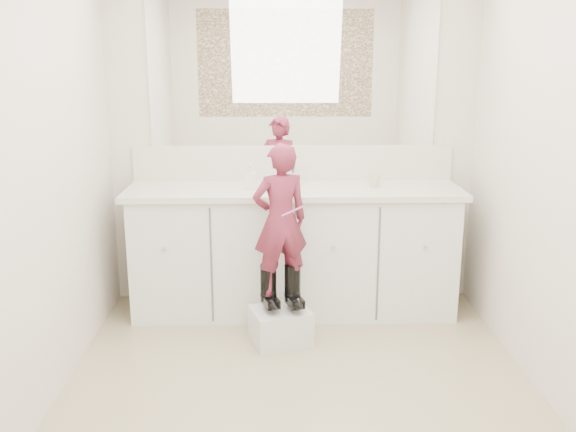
{
  "coord_description": "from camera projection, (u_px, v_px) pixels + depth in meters",
  "views": [
    {
      "loc": [
        -0.13,
        -3.05,
        1.8
      ],
      "look_at": [
        -0.05,
        0.7,
        0.82
      ],
      "focal_mm": 40.0,
      "sensor_mm": 36.0,
      "label": 1
    }
  ],
  "objects": [
    {
      "name": "wall_right",
      "position": [
        567.0,
        176.0,
        3.13
      ],
      "size": [
        0.0,
        3.0,
        3.0
      ],
      "primitive_type": "plane",
      "rotation": [
        1.57,
        0.0,
        -1.57
      ],
      "color": "beige",
      "rests_on": "floor"
    },
    {
      "name": "cup",
      "position": [
        374.0,
        180.0,
        4.39
      ],
      "size": [
        0.11,
        0.11,
        0.09
      ],
      "primitive_type": "imported",
      "rotation": [
        0.0,
        0.0,
        -0.17
      ],
      "color": "beige",
      "rests_on": "countertop"
    },
    {
      "name": "mirror",
      "position": [
        293.0,
        74.0,
        4.44
      ],
      "size": [
        2.0,
        0.02,
        1.0
      ],
      "primitive_type": "cube",
      "color": "white",
      "rests_on": "wall_back"
    },
    {
      "name": "wall_front",
      "position": [
        327.0,
        288.0,
        1.66
      ],
      "size": [
        2.6,
        0.0,
        2.6
      ],
      "primitive_type": "plane",
      "rotation": [
        -1.57,
        0.0,
        0.0
      ],
      "color": "beige",
      "rests_on": "floor"
    },
    {
      "name": "countertop",
      "position": [
        294.0,
        191.0,
        4.36
      ],
      "size": [
        2.28,
        0.58,
        0.04
      ],
      "primitive_type": "cube",
      "color": "beige",
      "rests_on": "vanity_cabinet"
    },
    {
      "name": "soap_bottle",
      "position": [
        250.0,
        176.0,
        4.32
      ],
      "size": [
        0.08,
        0.08,
        0.17
      ],
      "primitive_type": "imported",
      "rotation": [
        0.0,
        0.0,
        -0.09
      ],
      "color": "silver",
      "rests_on": "countertop"
    },
    {
      "name": "faucet",
      "position": [
        293.0,
        176.0,
        4.5
      ],
      "size": [
        0.08,
        0.08,
        0.1
      ],
      "primitive_type": "cylinder",
      "color": "silver",
      "rests_on": "countertop"
    },
    {
      "name": "dot_panel",
      "position": [
        329.0,
        113.0,
        1.55
      ],
      "size": [
        2.0,
        0.01,
        1.2
      ],
      "primitive_type": "cube",
      "color": "#472819",
      "rests_on": "wall_front"
    },
    {
      "name": "boot_right",
      "position": [
        292.0,
        286.0,
        4.0
      ],
      "size": [
        0.16,
        0.22,
        0.29
      ],
      "primitive_type": null,
      "rotation": [
        0.0,
        0.0,
        0.3
      ],
      "color": "black",
      "rests_on": "step_stool"
    },
    {
      "name": "wall_left",
      "position": [
        32.0,
        178.0,
        3.08
      ],
      "size": [
        0.0,
        3.0,
        3.0
      ],
      "primitive_type": "plane",
      "rotation": [
        1.57,
        0.0,
        1.57
      ],
      "color": "beige",
      "rests_on": "floor"
    },
    {
      "name": "floor",
      "position": [
        301.0,
        399.0,
        3.41
      ],
      "size": [
        3.0,
        3.0,
        0.0
      ],
      "primitive_type": "plane",
      "color": "#948161",
      "rests_on": "ground"
    },
    {
      "name": "vanity_cabinet",
      "position": [
        294.0,
        252.0,
        4.49
      ],
      "size": [
        2.2,
        0.55,
        0.85
      ],
      "primitive_type": "cube",
      "color": "silver",
      "rests_on": "floor"
    },
    {
      "name": "backsplash",
      "position": [
        293.0,
        163.0,
        4.59
      ],
      "size": [
        2.28,
        0.03,
        0.25
      ],
      "primitive_type": "cube",
      "color": "beige",
      "rests_on": "countertop"
    },
    {
      "name": "step_stool",
      "position": [
        281.0,
        326.0,
        4.04
      ],
      "size": [
        0.42,
        0.38,
        0.22
      ],
      "primitive_type": "cube",
      "rotation": [
        0.0,
        0.0,
        0.3
      ],
      "color": "silver",
      "rests_on": "floor"
    },
    {
      "name": "wall_back",
      "position": [
        293.0,
        137.0,
        4.56
      ],
      "size": [
        2.6,
        0.0,
        2.6
      ],
      "primitive_type": "plane",
      "rotation": [
        1.57,
        0.0,
        0.0
      ],
      "color": "beige",
      "rests_on": "floor"
    },
    {
      "name": "toothbrush",
      "position": [
        292.0,
        211.0,
        3.8
      ],
      "size": [
        0.13,
        0.05,
        0.06
      ],
      "primitive_type": "cylinder",
      "rotation": [
        0.0,
        1.22,
        0.3
      ],
      "color": "#CC4F9D",
      "rests_on": "toddler"
    },
    {
      "name": "boot_left",
      "position": [
        268.0,
        287.0,
        4.0
      ],
      "size": [
        0.16,
        0.22,
        0.29
      ],
      "primitive_type": null,
      "rotation": [
        0.0,
        0.0,
        0.3
      ],
      "color": "black",
      "rests_on": "step_stool"
    },
    {
      "name": "toddler",
      "position": [
        280.0,
        220.0,
        3.89
      ],
      "size": [
        0.4,
        0.32,
        0.95
      ],
      "primitive_type": "imported",
      "rotation": [
        0.0,
        0.0,
        3.44
      ],
      "color": "#B4375E",
      "rests_on": "step_stool"
    }
  ]
}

